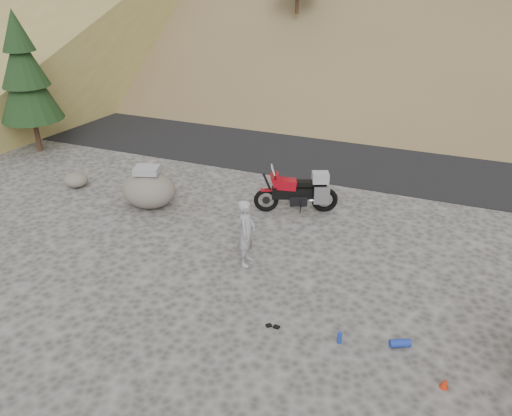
{
  "coord_description": "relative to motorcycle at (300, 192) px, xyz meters",
  "views": [
    {
      "loc": [
        3.1,
        -9.02,
        6.71
      ],
      "look_at": [
        -0.96,
        1.27,
        1.0
      ],
      "focal_mm": 35.0,
      "sensor_mm": 36.0,
      "label": 1
    }
  ],
  "objects": [
    {
      "name": "ground",
      "position": [
        0.43,
        -3.35,
        -0.62
      ],
      "size": [
        140.0,
        140.0,
        0.0
      ],
      "primitive_type": "plane",
      "color": "#413F3C",
      "rests_on": "ground"
    },
    {
      "name": "road",
      "position": [
        0.43,
        5.65,
        -0.62
      ],
      "size": [
        120.0,
        7.0,
        0.05
      ],
      "primitive_type": "cube",
      "color": "black",
      "rests_on": "ground"
    },
    {
      "name": "conifer_verge",
      "position": [
        -10.57,
        1.15,
        2.28
      ],
      "size": [
        2.2,
        2.2,
        5.04
      ],
      "color": "#361F13",
      "rests_on": "ground"
    },
    {
      "name": "motorcycle",
      "position": [
        0.0,
        0.0,
        0.0
      ],
      "size": [
        2.29,
        1.22,
        1.44
      ],
      "rotation": [
        0.0,
        0.0,
        0.39
      ],
      "color": "black",
      "rests_on": "ground"
    },
    {
      "name": "man",
      "position": [
        -0.38,
        -3.05,
        -0.62
      ],
      "size": [
        0.45,
        0.64,
        1.67
      ],
      "primitive_type": "imported",
      "rotation": [
        0.0,
        0.0,
        1.66
      ],
      "color": "#96969B",
      "rests_on": "ground"
    },
    {
      "name": "boulder",
      "position": [
        -4.21,
        -1.28,
        -0.08
      ],
      "size": [
        1.73,
        1.51,
        1.22
      ],
      "rotation": [
        0.0,
        0.0,
        0.1
      ],
      "color": "#625B54",
      "rests_on": "ground"
    },
    {
      "name": "small_rock",
      "position": [
        -7.14,
        -0.98,
        -0.38
      ],
      "size": [
        0.85,
        0.78,
        0.46
      ],
      "rotation": [
        0.0,
        0.0,
        -0.12
      ],
      "color": "#625B54",
      "rests_on": "ground"
    },
    {
      "name": "gear_blue_mat",
      "position": [
        3.43,
        -4.64,
        -0.54
      ],
      "size": [
        0.42,
        0.31,
        0.16
      ],
      "primitive_type": "cylinder",
      "rotation": [
        0.0,
        1.57,
        0.43
      ],
      "color": "#1A349E",
      "rests_on": "ground"
    },
    {
      "name": "gear_bottle",
      "position": [
        2.33,
        -4.96,
        -0.49
      ],
      "size": [
        0.1,
        0.1,
        0.24
      ],
      "primitive_type": "cylinder",
      "rotation": [
        0.0,
        0.0,
        0.15
      ],
      "color": "#1A349E",
      "rests_on": "ground"
    },
    {
      "name": "gear_funnel",
      "position": [
        4.26,
        -5.39,
        -0.51
      ],
      "size": [
        0.19,
        0.19,
        0.21
      ],
      "primitive_type": "cone",
      "rotation": [
        0.0,
        0.0,
        -0.21
      ],
      "color": "red",
      "rests_on": "ground"
    },
    {
      "name": "gear_glove_a",
      "position": [
        1.06,
        -5.0,
        -0.6
      ],
      "size": [
        0.13,
        0.1,
        0.04
      ],
      "primitive_type": "cube",
      "rotation": [
        0.0,
        0.0,
        -0.14
      ],
      "color": "black",
      "rests_on": "ground"
    },
    {
      "name": "gear_glove_b",
      "position": [
        0.9,
        -5.01,
        -0.6
      ],
      "size": [
        0.14,
        0.14,
        0.04
      ],
      "primitive_type": "cube",
      "rotation": [
        0.0,
        0.0,
        0.77
      ],
      "color": "black",
      "rests_on": "ground"
    }
  ]
}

